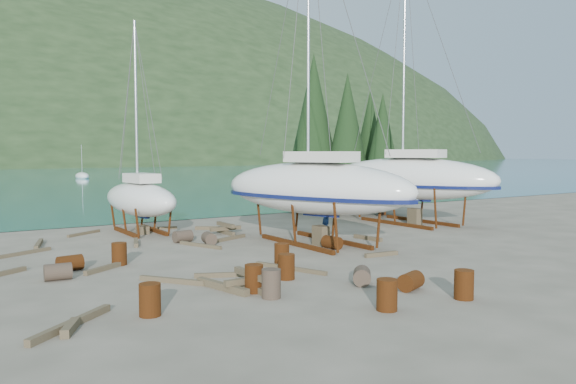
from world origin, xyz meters
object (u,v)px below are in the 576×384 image
large_sailboat_near (315,187)px  worker (326,217)px  small_sailboat_shore (140,198)px  large_sailboat_far (409,178)px

large_sailboat_near → worker: 4.38m
large_sailboat_near → worker: (2.81, 2.80, -1.86)m
large_sailboat_near → small_sailboat_shore: large_sailboat_near is taller
large_sailboat_near → small_sailboat_shore: 10.06m
large_sailboat_far → worker: (-6.56, -0.28, -1.96)m
large_sailboat_far → small_sailboat_shore: size_ratio=1.51×
large_sailboat_near → large_sailboat_far: (9.37, 3.08, 0.10)m
small_sailboat_shore → worker: small_sailboat_shore is taller
large_sailboat_near → worker: bearing=26.7°
large_sailboat_far → small_sailboat_shore: 16.04m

